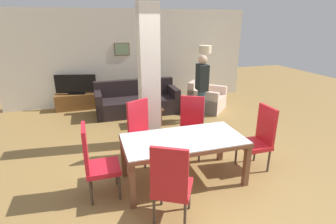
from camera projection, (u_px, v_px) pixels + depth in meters
ground_plane at (183, 180)px, 4.15m from camera, size 18.00×18.00×0.00m
back_wall at (131, 57)px, 7.73m from camera, size 7.20×0.09×2.70m
divider_pillar at (149, 78)px, 4.95m from camera, size 0.36×0.35×2.70m
dining_table at (183, 147)px, 3.96m from camera, size 1.82×0.91×0.72m
dining_chair_head_right at (259, 137)px, 4.34m from camera, size 0.46×0.46×1.08m
dining_chair_head_left at (96, 160)px, 3.61m from camera, size 0.46×0.46×1.08m
dining_chair_far_right at (191, 125)px, 4.83m from camera, size 0.63×0.63×1.08m
dining_chair_near_left at (171, 183)px, 3.11m from camera, size 0.63×0.63×1.08m
dining_chair_far_left at (142, 129)px, 4.62m from camera, size 0.62×0.62×1.08m
sofa at (137, 102)px, 7.09m from camera, size 2.17×0.88×0.86m
armchair at (206, 100)px, 7.34m from camera, size 1.24×1.24×0.82m
coffee_table at (149, 116)px, 6.29m from camera, size 0.62×0.46×0.42m
bottle at (146, 104)px, 6.15m from camera, size 0.07×0.07×0.27m
tv_stand at (78, 101)px, 7.40m from camera, size 1.18×0.40×0.44m
tv_screen at (76, 85)px, 7.24m from camera, size 1.09×0.30×0.55m
floor_lamp at (205, 54)px, 7.82m from camera, size 0.38×0.38×1.68m
standing_person at (202, 84)px, 6.31m from camera, size 0.25×0.40×1.62m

